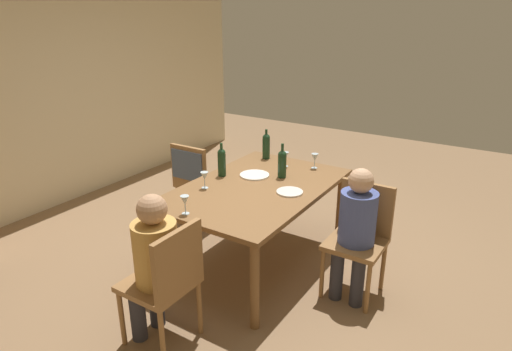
# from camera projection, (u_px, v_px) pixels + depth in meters

# --- Properties ---
(ground_plane) EXTENTS (10.00, 10.00, 0.00)m
(ground_plane) POSITION_uv_depth(u_px,v_px,m) (256.00, 260.00, 4.16)
(ground_plane) COLOR #846647
(rear_room_partition) EXTENTS (6.40, 0.12, 2.70)m
(rear_room_partition) POSITION_uv_depth(u_px,v_px,m) (54.00, 90.00, 5.07)
(rear_room_partition) COLOR beige
(rear_room_partition) RESTS_ON ground_plane
(dining_table) EXTENTS (1.73, 1.13, 0.76)m
(dining_table) POSITION_uv_depth(u_px,v_px,m) (256.00, 194.00, 3.92)
(dining_table) COLOR brown
(dining_table) RESTS_ON ground_plane
(chair_near) EXTENTS (0.44, 0.44, 0.92)m
(chair_near) POSITION_uv_depth(u_px,v_px,m) (360.00, 231.00, 3.57)
(chair_near) COLOR olive
(chair_near) RESTS_ON ground_plane
(chair_left_end) EXTENTS (0.44, 0.44, 0.92)m
(chair_left_end) POSITION_uv_depth(u_px,v_px,m) (167.00, 278.00, 2.94)
(chair_left_end) COLOR olive
(chair_left_end) RESTS_ON ground_plane
(chair_far_right) EXTENTS (0.46, 0.44, 0.92)m
(chair_far_right) POSITION_uv_depth(u_px,v_px,m) (194.00, 174.00, 4.64)
(chair_far_right) COLOR olive
(chair_far_right) RESTS_ON ground_plane
(person_woman_host) EXTENTS (0.33, 0.29, 1.10)m
(person_woman_host) POSITION_uv_depth(u_px,v_px,m) (356.00, 225.00, 3.44)
(person_woman_host) COLOR #33333D
(person_woman_host) RESTS_ON ground_plane
(person_man_bearded) EXTENTS (0.30, 0.35, 1.12)m
(person_man_bearded) POSITION_uv_depth(u_px,v_px,m) (154.00, 258.00, 2.96)
(person_man_bearded) COLOR #33333D
(person_man_bearded) RESTS_ON ground_plane
(wine_bottle_tall_green) EXTENTS (0.08, 0.08, 0.32)m
(wine_bottle_tall_green) POSITION_uv_depth(u_px,v_px,m) (282.00, 163.00, 4.06)
(wine_bottle_tall_green) COLOR #19381E
(wine_bottle_tall_green) RESTS_ON dining_table
(wine_bottle_dark_red) EXTENTS (0.08, 0.08, 0.31)m
(wine_bottle_dark_red) POSITION_uv_depth(u_px,v_px,m) (266.00, 145.00, 4.58)
(wine_bottle_dark_red) COLOR #19381E
(wine_bottle_dark_red) RESTS_ON dining_table
(wine_bottle_short_olive) EXTENTS (0.08, 0.08, 0.32)m
(wine_bottle_short_olive) POSITION_uv_depth(u_px,v_px,m) (222.00, 161.00, 4.09)
(wine_bottle_short_olive) COLOR #19381E
(wine_bottle_short_olive) RESTS_ON dining_table
(wine_glass_near_left) EXTENTS (0.07, 0.07, 0.15)m
(wine_glass_near_left) POSITION_uv_depth(u_px,v_px,m) (185.00, 201.00, 3.33)
(wine_glass_near_left) COLOR silver
(wine_glass_near_left) RESTS_ON dining_table
(wine_glass_centre) EXTENTS (0.07, 0.07, 0.15)m
(wine_glass_centre) POSITION_uv_depth(u_px,v_px,m) (285.00, 156.00, 4.35)
(wine_glass_centre) COLOR silver
(wine_glass_centre) RESTS_ON dining_table
(wine_glass_near_right) EXTENTS (0.07, 0.07, 0.15)m
(wine_glass_near_right) POSITION_uv_depth(u_px,v_px,m) (204.00, 177.00, 3.81)
(wine_glass_near_right) COLOR silver
(wine_glass_near_right) RESTS_ON dining_table
(wine_glass_far) EXTENTS (0.07, 0.07, 0.15)m
(wine_glass_far) POSITION_uv_depth(u_px,v_px,m) (315.00, 158.00, 4.30)
(wine_glass_far) COLOR silver
(wine_glass_far) RESTS_ON dining_table
(dinner_plate_host) EXTENTS (0.28, 0.28, 0.01)m
(dinner_plate_host) POSITION_uv_depth(u_px,v_px,m) (255.00, 175.00, 4.14)
(dinner_plate_host) COLOR white
(dinner_plate_host) RESTS_ON dining_table
(dinner_plate_guest_left) EXTENTS (0.23, 0.23, 0.01)m
(dinner_plate_guest_left) POSITION_uv_depth(u_px,v_px,m) (290.00, 192.00, 3.75)
(dinner_plate_guest_left) COLOR silver
(dinner_plate_guest_left) RESTS_ON dining_table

